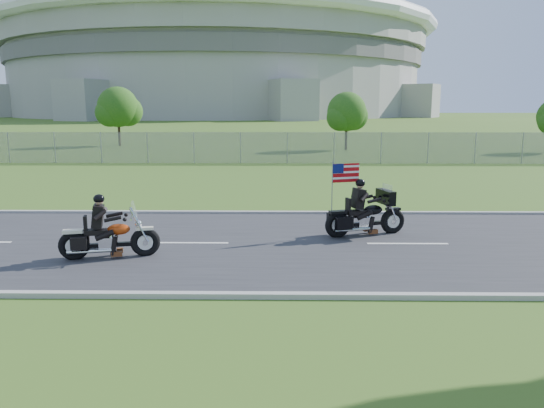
{
  "coord_description": "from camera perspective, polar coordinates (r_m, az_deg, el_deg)",
  "views": [
    {
      "loc": [
        0.49,
        -14.03,
        3.8
      ],
      "look_at": [
        0.3,
        0.0,
        1.13
      ],
      "focal_mm": 35.0,
      "sensor_mm": 36.0,
      "label": 1
    }
  ],
  "objects": [
    {
      "name": "ground",
      "position": [
        14.54,
        -1.18,
        -4.39
      ],
      "size": [
        420.0,
        420.0,
        0.0
      ],
      "primitive_type": "plane",
      "color": "#31551A",
      "rests_on": "ground"
    },
    {
      "name": "tree_fence_near",
      "position": [
        44.42,
        8.08,
        9.59
      ],
      "size": [
        3.52,
        3.28,
        4.75
      ],
      "color": "#382316",
      "rests_on": "ground"
    },
    {
      "name": "stadium",
      "position": [
        185.54,
        -5.73,
        14.36
      ],
      "size": [
        140.4,
        140.4,
        29.2
      ],
      "color": "#A3A099",
      "rests_on": "ground"
    },
    {
      "name": "curb_north",
      "position": [
        18.47,
        -0.75,
        -0.96
      ],
      "size": [
        120.0,
        0.18,
        0.12
      ],
      "primitive_type": "cube",
      "color": "#9E9B93",
      "rests_on": "ground"
    },
    {
      "name": "tree_fence_mid",
      "position": [
        50.19,
        -16.17,
        9.78
      ],
      "size": [
        3.96,
        3.69,
        5.3
      ],
      "color": "#382316",
      "rests_on": "ground"
    },
    {
      "name": "fence",
      "position": [
        34.58,
        -8.4,
        6.01
      ],
      "size": [
        60.0,
        0.03,
        2.0
      ],
      "primitive_type": "cube",
      "color": "gray",
      "rests_on": "ground"
    },
    {
      "name": "motorcycle_lead",
      "position": [
        13.72,
        -17.22,
        -3.56
      ],
      "size": [
        2.42,
        0.95,
        1.65
      ],
      "rotation": [
        0.0,
        0.0,
        0.22
      ],
      "color": "black",
      "rests_on": "ground"
    },
    {
      "name": "motorcycle_follow",
      "position": [
        15.57,
        10.02,
        -1.34
      ],
      "size": [
        2.46,
        1.19,
        2.11
      ],
      "rotation": [
        0.0,
        0.0,
        0.31
      ],
      "color": "black",
      "rests_on": "ground"
    },
    {
      "name": "curb_south",
      "position": [
        10.67,
        -1.93,
        -9.83
      ],
      "size": [
        120.0,
        0.18,
        0.12
      ],
      "primitive_type": "cube",
      "color": "#9E9B93",
      "rests_on": "ground"
    },
    {
      "name": "road",
      "position": [
        14.54,
        -1.18,
        -4.32
      ],
      "size": [
        120.0,
        8.0,
        0.04
      ],
      "primitive_type": "cube",
      "color": "#28282B",
      "rests_on": "ground"
    }
  ]
}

